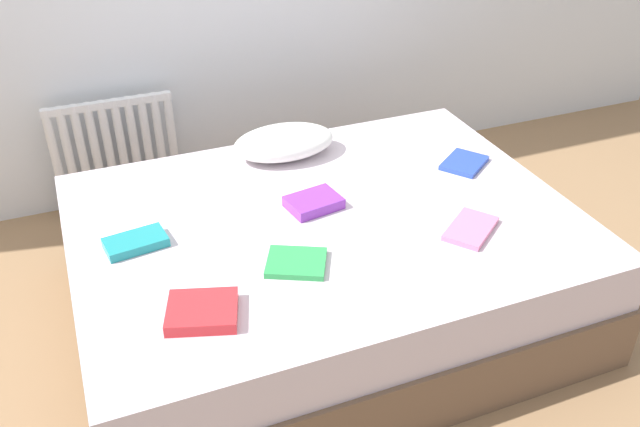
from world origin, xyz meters
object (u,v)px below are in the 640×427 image
(pillow, at_px, (284,142))
(textbook_teal, at_px, (136,242))
(textbook_pink, at_px, (471,229))
(textbook_purple, at_px, (314,203))
(textbook_green, at_px, (296,263))
(bed, at_px, (324,266))
(textbook_blue, at_px, (464,163))
(textbook_red, at_px, (202,311))
(radiator, at_px, (116,149))

(pillow, distance_m, textbook_teal, 0.89)
(pillow, xyz_separation_m, textbook_pink, (0.46, -0.85, -0.06))
(textbook_teal, xyz_separation_m, textbook_purple, (0.71, 0.01, 0.00))
(textbook_green, bearing_deg, textbook_pink, 22.58)
(textbook_teal, relative_size, textbook_purple, 1.07)
(pillow, relative_size, textbook_purple, 2.26)
(bed, xyz_separation_m, textbook_blue, (0.74, 0.16, 0.26))
(bed, distance_m, textbook_red, 0.77)
(bed, bearing_deg, pillow, 87.89)
(bed, relative_size, textbook_purple, 9.59)
(textbook_red, bearing_deg, pillow, 74.87)
(textbook_pink, bearing_deg, bed, 109.93)
(pillow, xyz_separation_m, textbook_red, (-0.61, -0.95, -0.05))
(textbook_blue, bearing_deg, textbook_teal, 147.14)
(textbook_red, distance_m, textbook_green, 0.40)
(radiator, relative_size, pillow, 1.35)
(radiator, distance_m, textbook_red, 1.62)
(bed, relative_size, textbook_red, 8.89)
(bed, relative_size, pillow, 4.25)
(radiator, bearing_deg, pillow, -43.15)
(textbook_pink, bearing_deg, textbook_green, 139.09)
(pillow, relative_size, textbook_green, 2.25)
(radiator, relative_size, textbook_blue, 3.02)
(textbook_pink, relative_size, textbook_teal, 1.07)
(textbook_purple, bearing_deg, textbook_blue, -3.47)
(textbook_pink, relative_size, textbook_green, 1.14)
(textbook_red, distance_m, textbook_pink, 1.08)
(textbook_green, bearing_deg, textbook_purple, 85.82)
(bed, relative_size, textbook_pink, 8.41)
(radiator, bearing_deg, textbook_red, -86.86)
(textbook_green, xyz_separation_m, textbook_purple, (0.20, 0.34, 0.01))
(radiator, distance_m, textbook_blue, 1.77)
(bed, height_order, radiator, radiator)
(textbook_red, relative_size, textbook_pink, 0.95)
(radiator, relative_size, textbook_purple, 3.04)
(bed, bearing_deg, textbook_purple, 103.20)
(textbook_pink, distance_m, textbook_purple, 0.63)
(textbook_pink, distance_m, textbook_green, 0.70)
(pillow, bearing_deg, radiator, 136.85)
(bed, bearing_deg, textbook_red, -145.31)
(bed, height_order, textbook_teal, textbook_teal)
(textbook_green, relative_size, textbook_blue, 1.00)
(pillow, xyz_separation_m, textbook_green, (-0.24, -0.81, -0.06))
(textbook_pink, bearing_deg, textbook_purple, 105.05)
(textbook_red, height_order, textbook_teal, textbook_red)
(textbook_red, height_order, textbook_green, textbook_red)
(textbook_green, bearing_deg, bed, 76.89)
(pillow, distance_m, textbook_blue, 0.82)
(bed, distance_m, textbook_purple, 0.29)
(pillow, bearing_deg, textbook_green, -106.35)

